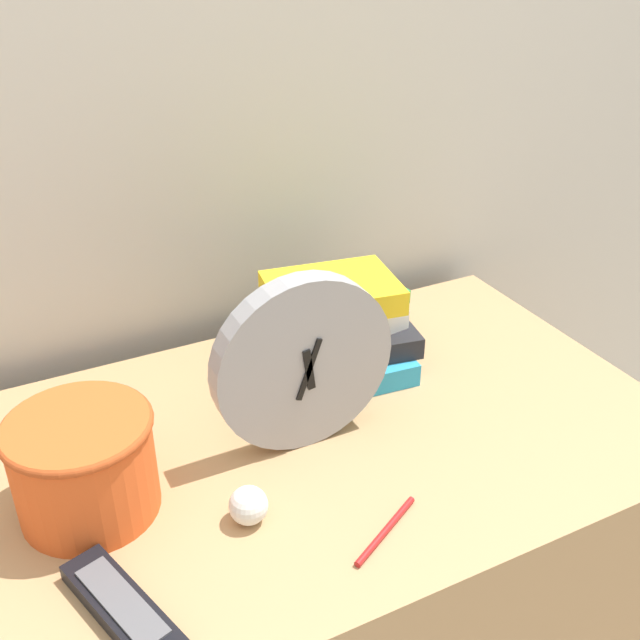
{
  "coord_description": "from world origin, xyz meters",
  "views": [
    {
      "loc": [
        -0.25,
        -0.43,
        1.37
      ],
      "look_at": [
        0.15,
        0.37,
        0.86
      ],
      "focal_mm": 42.0,
      "sensor_mm": 36.0,
      "label": 1
    }
  ],
  "objects_px": {
    "book_stack": "(330,329)",
    "crumpled_paper_ball": "(248,505)",
    "tv_remote": "(123,608)",
    "pen": "(386,530)",
    "desk_clock": "(303,364)",
    "basket": "(84,462)"
  },
  "relations": [
    {
      "from": "book_stack",
      "to": "crumpled_paper_ball",
      "type": "height_order",
      "value": "book_stack"
    },
    {
      "from": "book_stack",
      "to": "crumpled_paper_ball",
      "type": "xyz_separation_m",
      "value": [
        -0.24,
        -0.25,
        -0.05
      ]
    },
    {
      "from": "tv_remote",
      "to": "pen",
      "type": "xyz_separation_m",
      "value": [
        0.3,
        -0.02,
        -0.01
      ]
    },
    {
      "from": "crumpled_paper_ball",
      "to": "pen",
      "type": "relative_size",
      "value": 0.41
    },
    {
      "from": "book_stack",
      "to": "tv_remote",
      "type": "bearing_deg",
      "value": -141.84
    },
    {
      "from": "desk_clock",
      "to": "crumpled_paper_ball",
      "type": "bearing_deg",
      "value": -139.2
    },
    {
      "from": "tv_remote",
      "to": "pen",
      "type": "relative_size",
      "value": 1.59
    },
    {
      "from": "desk_clock",
      "to": "book_stack",
      "type": "xyz_separation_m",
      "value": [
        0.11,
        0.14,
        -0.05
      ]
    },
    {
      "from": "pen",
      "to": "crumpled_paper_ball",
      "type": "bearing_deg",
      "value": 145.88
    },
    {
      "from": "basket",
      "to": "crumpled_paper_ball",
      "type": "bearing_deg",
      "value": -33.21
    },
    {
      "from": "crumpled_paper_ball",
      "to": "book_stack",
      "type": "bearing_deg",
      "value": 46.41
    },
    {
      "from": "desk_clock",
      "to": "pen",
      "type": "distance_m",
      "value": 0.23
    },
    {
      "from": "book_stack",
      "to": "crumpled_paper_ball",
      "type": "bearing_deg",
      "value": -133.59
    },
    {
      "from": "crumpled_paper_ball",
      "to": "pen",
      "type": "distance_m",
      "value": 0.16
    },
    {
      "from": "tv_remote",
      "to": "pen",
      "type": "bearing_deg",
      "value": -4.36
    },
    {
      "from": "basket",
      "to": "pen",
      "type": "xyz_separation_m",
      "value": [
        0.29,
        -0.2,
        -0.07
      ]
    },
    {
      "from": "basket",
      "to": "desk_clock",
      "type": "bearing_deg",
      "value": 0.33
    },
    {
      "from": "book_stack",
      "to": "pen",
      "type": "distance_m",
      "value": 0.36
    },
    {
      "from": "pen",
      "to": "desk_clock",
      "type": "bearing_deg",
      "value": 92.7
    },
    {
      "from": "tv_remote",
      "to": "crumpled_paper_ball",
      "type": "xyz_separation_m",
      "value": [
        0.17,
        0.07,
        0.01
      ]
    },
    {
      "from": "crumpled_paper_ball",
      "to": "pen",
      "type": "height_order",
      "value": "crumpled_paper_ball"
    },
    {
      "from": "desk_clock",
      "to": "tv_remote",
      "type": "xyz_separation_m",
      "value": [
        -0.29,
        -0.17,
        -0.11
      ]
    }
  ]
}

